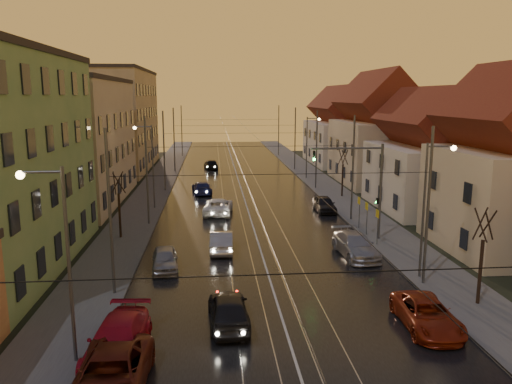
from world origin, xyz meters
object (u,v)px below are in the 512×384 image
object	(u,v)px
street_lamp_1	(429,197)
street_lamp_3	(309,141)
parked_left_2	(118,340)
parked_right_2	(324,204)
driving_car_4	(211,164)
traffic_light_mast	(368,180)
driving_car_1	(221,241)
parked_right_1	(356,245)
parked_left_3	(165,259)
driving_car_0	(229,309)
driving_car_2	(218,206)
street_lamp_0	(60,247)
parked_left_1	(111,375)
parked_right_0	(427,315)
driving_car_3	(202,188)
street_lamp_2	(149,158)

from	to	relation	value
street_lamp_1	street_lamp_3	xyz separation A→B (m)	(0.00, 36.00, 0.00)
parked_left_2	parked_right_2	xyz separation A→B (m)	(14.25, 25.19, -0.04)
driving_car_4	traffic_light_mast	bearing A→B (deg)	100.09
street_lamp_3	driving_car_1	xyz separation A→B (m)	(-11.80, -29.64, -4.16)
street_lamp_3	parked_right_1	bearing A→B (deg)	-95.20
parked_left_3	parked_right_1	world-z (taller)	parked_right_1
driving_car_1	driving_car_0	bearing A→B (deg)	92.21
street_lamp_3	parked_right_1	distance (m)	31.92
driving_car_2	driving_car_4	size ratio (longest dim) A/B	1.19
traffic_light_mast	driving_car_1	distance (m)	11.49
traffic_light_mast	street_lamp_3	bearing A→B (deg)	87.73
street_lamp_3	street_lamp_1	bearing A→B (deg)	-90.00
street_lamp_0	traffic_light_mast	xyz separation A→B (m)	(17.10, 16.00, -0.29)
traffic_light_mast	parked_left_1	xyz separation A→B (m)	(-14.95, -18.29, -3.84)
traffic_light_mast	parked_right_0	size ratio (longest dim) A/B	1.49
street_lamp_0	driving_car_3	bearing A→B (deg)	82.47
street_lamp_3	driving_car_4	xyz separation A→B (m)	(-12.60, 9.90, -4.14)
driving_car_0	parked_right_0	size ratio (longest dim) A/B	0.94
parked_right_1	street_lamp_0	bearing A→B (deg)	-144.87
parked_right_2	driving_car_4	bearing A→B (deg)	109.76
street_lamp_0	driving_car_1	bearing A→B (deg)	65.95
driving_car_2	parked_left_2	xyz separation A→B (m)	(-4.42, -25.04, 0.03)
driving_car_2	parked_right_0	size ratio (longest dim) A/B	1.08
street_lamp_2	parked_right_0	size ratio (longest dim) A/B	1.65
parked_right_2	traffic_light_mast	bearing A→B (deg)	-84.98
street_lamp_0	parked_right_1	bearing A→B (deg)	39.12
street_lamp_0	driving_car_0	bearing A→B (deg)	24.21
parked_right_1	parked_right_2	xyz separation A→B (m)	(0.80, 13.11, -0.04)
street_lamp_0	parked_left_2	bearing A→B (deg)	11.55
parked_left_2	street_lamp_0	bearing A→B (deg)	-164.31
driving_car_1	parked_right_1	distance (m)	9.13
driving_car_4	parked_right_1	world-z (taller)	parked_right_1
street_lamp_3	driving_car_2	size ratio (longest dim) A/B	1.53
driving_car_1	parked_right_1	bearing A→B (deg)	169.74
street_lamp_2	driving_car_3	distance (m)	9.52
traffic_light_mast	parked_right_0	bearing A→B (deg)	-95.90
street_lamp_0	street_lamp_3	size ratio (longest dim) A/B	1.00
traffic_light_mast	parked_right_2	world-z (taller)	traffic_light_mast
street_lamp_1	parked_right_2	xyz separation A→B (m)	(-2.06, 17.58, -4.16)
parked_left_2	parked_right_0	distance (m)	13.80
parked_right_1	driving_car_1	bearing A→B (deg)	164.13
street_lamp_3	parked_left_1	xyz separation A→B (m)	(-16.06, -46.29, -4.12)
driving_car_3	parked_left_1	size ratio (longest dim) A/B	0.87
parked_left_2	traffic_light_mast	bearing A→B (deg)	49.90
driving_car_4	parked_right_0	bearing A→B (deg)	94.11
street_lamp_3	driving_car_2	distance (m)	22.44
street_lamp_3	parked_right_0	world-z (taller)	street_lamp_3
parked_left_1	parked_right_2	bearing A→B (deg)	64.32
street_lamp_0	street_lamp_2	xyz separation A→B (m)	(0.00, 28.00, 0.00)
driving_car_0	parked_right_2	xyz separation A→B (m)	(9.62, 22.65, -0.06)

